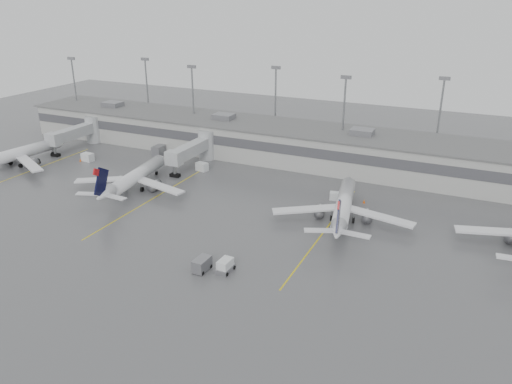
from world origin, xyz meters
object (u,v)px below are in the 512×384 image
at_px(jet_far_left, 16,154).
at_px(baggage_tug, 225,267).
at_px(jet_mid_left, 134,177).
at_px(jet_mid_right, 343,206).

relative_size(jet_far_left, baggage_tug, 9.32).
distance_m(jet_far_left, jet_mid_left, 34.51).
distance_m(jet_far_left, baggage_tug, 69.99).
relative_size(jet_mid_left, baggage_tug, 9.02).
relative_size(jet_far_left, jet_mid_right, 1.02).
bearing_deg(jet_far_left, jet_mid_right, 9.02).
xyz_separation_m(jet_mid_left, jet_mid_right, (42.75, 3.43, 0.05)).
relative_size(jet_mid_right, baggage_tug, 9.12).
bearing_deg(jet_mid_right, jet_mid_left, 173.82).
xyz_separation_m(jet_far_left, jet_mid_left, (34.50, -0.87, -0.09)).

